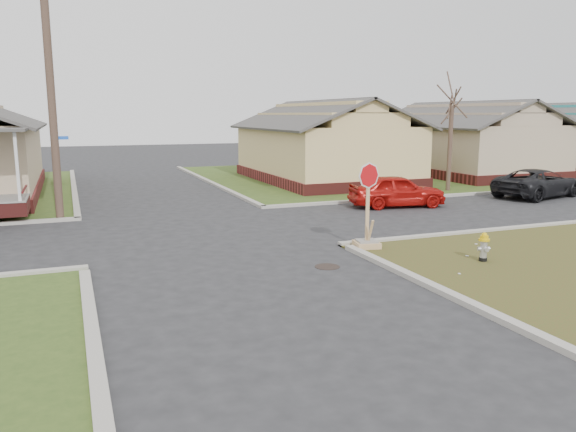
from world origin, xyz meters
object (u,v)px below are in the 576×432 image
object	(u,v)px
fire_hydrant	(484,245)
dark_pickup	(538,183)
utility_pole	(51,91)
stop_sign	(367,229)
red_sedan	(397,191)

from	to	relation	value
fire_hydrant	dark_pickup	world-z (taller)	dark_pickup
fire_hydrant	dark_pickup	distance (m)	13.57
utility_pole	stop_sign	size ratio (longest dim) A/B	3.66
utility_pole	fire_hydrant	distance (m)	15.37
red_sedan	dark_pickup	xyz separation A→B (m)	(7.68, -0.01, -0.02)
red_sedan	fire_hydrant	bearing A→B (deg)	171.96
fire_hydrant	dark_pickup	size ratio (longest dim) A/B	0.16
fire_hydrant	red_sedan	bearing A→B (deg)	88.18
utility_pole	fire_hydrant	world-z (taller)	utility_pole
red_sedan	dark_pickup	world-z (taller)	red_sedan
utility_pole	fire_hydrant	size ratio (longest dim) A/B	11.74
fire_hydrant	dark_pickup	xyz separation A→B (m)	(10.48, 8.62, 0.19)
utility_pole	red_sedan	world-z (taller)	utility_pole
stop_sign	dark_pickup	distance (m)	13.98
stop_sign	fire_hydrant	bearing A→B (deg)	-39.54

